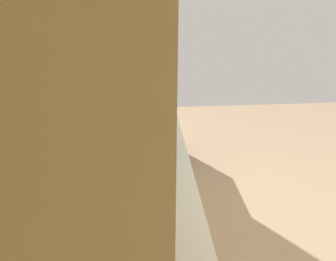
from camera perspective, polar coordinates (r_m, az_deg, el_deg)
The scene contains 8 objects.
ground_plane at distance 2.98m, azimuth 20.56°, elevation -19.43°, with size 6.81×6.81×0.00m, color tan.
wall_back at distance 2.00m, azimuth -14.76°, elevation 7.05°, with size 4.38×0.12×2.85m, color #E1BE7E.
counter_run at distance 2.15m, azimuth -3.46°, elevation -21.88°, with size 3.42×0.62×0.89m.
upper_cabinets at distance 1.48m, azimuth -10.30°, elevation 18.30°, with size 2.46×0.33×0.66m.
oven_range at distance 3.84m, azimuth -3.93°, elevation 1.18°, with size 0.67×0.64×1.07m.
microwave at distance 2.24m, azimuth -4.63°, elevation -1.27°, with size 0.46×0.35×0.26m.
bowl at distance 1.59m, azimuth -1.25°, elevation -18.10°, with size 0.14×0.14×0.06m.
kettle at distance 2.74m, azimuth -2.94°, elevation 2.26°, with size 0.19×0.14×0.14m.
Camera 1 is at (-1.88, 1.14, 2.02)m, focal length 33.08 mm.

